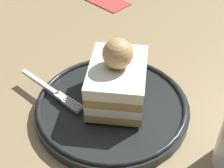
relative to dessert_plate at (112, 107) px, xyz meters
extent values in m
plane|color=olive|center=(0.02, -0.02, -0.01)|extent=(2.40, 2.40, 0.00)
cylinder|color=black|center=(0.00, 0.00, 0.00)|extent=(0.20, 0.20, 0.01)
torus|color=black|center=(0.00, 0.00, 0.01)|extent=(0.20, 0.20, 0.01)
cube|color=tan|center=(0.01, 0.00, 0.02)|extent=(0.11, 0.10, 0.01)
cube|color=white|center=(0.01, 0.00, 0.03)|extent=(0.11, 0.10, 0.01)
cube|color=tan|center=(0.01, 0.00, 0.04)|extent=(0.11, 0.10, 0.01)
cube|color=white|center=(0.01, 0.00, 0.05)|extent=(0.11, 0.10, 0.01)
cube|color=white|center=(0.01, 0.00, 0.06)|extent=(0.11, 0.10, 0.00)
sphere|color=tan|center=(0.01, 0.00, 0.08)|extent=(0.04, 0.04, 0.04)
cube|color=silver|center=(-0.01, 0.11, 0.01)|extent=(0.03, 0.07, 0.00)
cube|color=silver|center=(-0.02, 0.06, 0.01)|extent=(0.01, 0.02, 0.00)
cube|color=silver|center=(-0.03, 0.04, 0.01)|extent=(0.01, 0.03, 0.00)
cube|color=silver|center=(-0.03, 0.04, 0.01)|extent=(0.01, 0.03, 0.00)
cube|color=silver|center=(-0.03, 0.04, 0.01)|extent=(0.01, 0.03, 0.00)
cube|color=silver|center=(-0.02, 0.04, 0.01)|extent=(0.01, 0.03, 0.00)
cube|color=#AA3A33|center=(0.29, 0.15, -0.01)|extent=(0.08, 0.11, 0.00)
camera|label=1|loc=(-0.28, -0.13, 0.30)|focal=51.85mm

